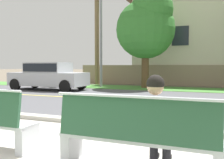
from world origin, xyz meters
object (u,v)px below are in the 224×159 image
at_px(car_silver_near, 48,75).
at_px(streetlamp, 102,25).
at_px(bench_right, 136,137).
at_px(seated_person_white, 157,119).
at_px(shade_tree_far_left, 147,25).

xyz_separation_m(car_silver_near, streetlamp, (2.00, 2.92, 3.04)).
height_order(bench_right, seated_person_white, seated_person_white).
relative_size(seated_person_white, shade_tree_far_left, 0.21).
relative_size(seated_person_white, streetlamp, 0.18).
height_order(seated_person_white, shade_tree_far_left, shade_tree_far_left).
relative_size(seated_person_white, car_silver_near, 0.29).
bearing_deg(seated_person_white, car_silver_near, 132.39).
bearing_deg(bench_right, streetlamp, 115.56).
height_order(car_silver_near, shade_tree_far_left, shade_tree_far_left).
height_order(seated_person_white, car_silver_near, car_silver_near).
xyz_separation_m(bench_right, streetlamp, (-5.56, 11.62, 3.43)).
bearing_deg(car_silver_near, shade_tree_far_left, 33.92).
bearing_deg(seated_person_white, shade_tree_far_left, 104.22).
relative_size(streetlamp, shade_tree_far_left, 1.16).
bearing_deg(bench_right, shade_tree_far_left, 103.02).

